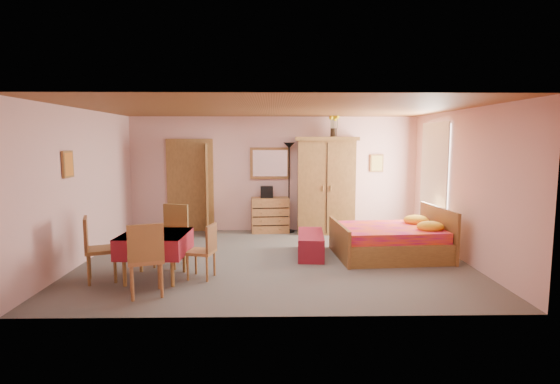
{
  "coord_description": "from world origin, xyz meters",
  "views": [
    {
      "loc": [
        -0.04,
        -7.44,
        2.07
      ],
      "look_at": [
        0.1,
        0.3,
        1.15
      ],
      "focal_mm": 28.0,
      "sensor_mm": 36.0,
      "label": 1
    }
  ],
  "objects_px": {
    "stereo": "(267,192)",
    "floor_lamp": "(289,188)",
    "chair_north": "(170,236)",
    "chair_east": "(201,251)",
    "chest_of_drawers": "(270,215)",
    "wall_mirror": "(270,163)",
    "dining_table": "(156,256)",
    "chair_west": "(101,249)",
    "bench": "(311,244)",
    "sunflower_vase": "(334,125)",
    "bed": "(389,232)",
    "chair_south": "(145,258)",
    "wardrobe": "(326,185)"
  },
  "relations": [
    {
      "from": "chair_north",
      "to": "chair_west",
      "type": "relative_size",
      "value": 1.04
    },
    {
      "from": "sunflower_vase",
      "to": "chair_south",
      "type": "relative_size",
      "value": 0.52
    },
    {
      "from": "wardrobe",
      "to": "chair_south",
      "type": "bearing_deg",
      "value": -123.77
    },
    {
      "from": "chest_of_drawers",
      "to": "stereo",
      "type": "xyz_separation_m",
      "value": [
        -0.08,
        0.01,
        0.52
      ]
    },
    {
      "from": "chair_west",
      "to": "floor_lamp",
      "type": "bearing_deg",
      "value": 118.81
    },
    {
      "from": "chair_west",
      "to": "chest_of_drawers",
      "type": "bearing_deg",
      "value": 123.1
    },
    {
      "from": "chest_of_drawers",
      "to": "chair_east",
      "type": "relative_size",
      "value": 1.01
    },
    {
      "from": "stereo",
      "to": "chair_north",
      "type": "xyz_separation_m",
      "value": [
        -1.57,
        -2.64,
        -0.41
      ]
    },
    {
      "from": "dining_table",
      "to": "chair_north",
      "type": "xyz_separation_m",
      "value": [
        0.06,
        0.69,
        0.15
      ]
    },
    {
      "from": "wall_mirror",
      "to": "bench",
      "type": "distance_m",
      "value": 2.7
    },
    {
      "from": "wall_mirror",
      "to": "wardrobe",
      "type": "xyz_separation_m",
      "value": [
        1.24,
        -0.29,
        -0.48
      ]
    },
    {
      "from": "chest_of_drawers",
      "to": "chair_south",
      "type": "height_order",
      "value": "chair_south"
    },
    {
      "from": "chest_of_drawers",
      "to": "floor_lamp",
      "type": "bearing_deg",
      "value": -2.23
    },
    {
      "from": "chest_of_drawers",
      "to": "stereo",
      "type": "relative_size",
      "value": 3.0
    },
    {
      "from": "stereo",
      "to": "chair_north",
      "type": "distance_m",
      "value": 3.1
    },
    {
      "from": "sunflower_vase",
      "to": "bench",
      "type": "height_order",
      "value": "sunflower_vase"
    },
    {
      "from": "sunflower_vase",
      "to": "chair_east",
      "type": "height_order",
      "value": "sunflower_vase"
    },
    {
      "from": "sunflower_vase",
      "to": "chair_west",
      "type": "height_order",
      "value": "sunflower_vase"
    },
    {
      "from": "chest_of_drawers",
      "to": "wall_mirror",
      "type": "relative_size",
      "value": 0.92
    },
    {
      "from": "sunflower_vase",
      "to": "chair_east",
      "type": "relative_size",
      "value": 0.63
    },
    {
      "from": "bench",
      "to": "dining_table",
      "type": "height_order",
      "value": "dining_table"
    },
    {
      "from": "stereo",
      "to": "chair_west",
      "type": "height_order",
      "value": "stereo"
    },
    {
      "from": "wall_mirror",
      "to": "bench",
      "type": "xyz_separation_m",
      "value": [
        0.74,
        -2.21,
        -1.35
      ]
    },
    {
      "from": "dining_table",
      "to": "chair_east",
      "type": "bearing_deg",
      "value": 2.75
    },
    {
      "from": "chest_of_drawers",
      "to": "wall_mirror",
      "type": "height_order",
      "value": "wall_mirror"
    },
    {
      "from": "sunflower_vase",
      "to": "bench",
      "type": "distance_m",
      "value": 3.03
    },
    {
      "from": "stereo",
      "to": "bed",
      "type": "distance_m",
      "value": 3.09
    },
    {
      "from": "chest_of_drawers",
      "to": "chair_west",
      "type": "height_order",
      "value": "chair_west"
    },
    {
      "from": "bench",
      "to": "chair_south",
      "type": "height_order",
      "value": "chair_south"
    },
    {
      "from": "chair_north",
      "to": "chair_east",
      "type": "bearing_deg",
      "value": 151.76
    },
    {
      "from": "sunflower_vase",
      "to": "wardrobe",
      "type": "bearing_deg",
      "value": -163.46
    },
    {
      "from": "chest_of_drawers",
      "to": "bed",
      "type": "xyz_separation_m",
      "value": [
        2.13,
        -2.1,
        0.05
      ]
    },
    {
      "from": "wardrobe",
      "to": "sunflower_vase",
      "type": "height_order",
      "value": "sunflower_vase"
    },
    {
      "from": "chest_of_drawers",
      "to": "chair_south",
      "type": "bearing_deg",
      "value": -116.73
    },
    {
      "from": "floor_lamp",
      "to": "wall_mirror",
      "type": "bearing_deg",
      "value": 155.33
    },
    {
      "from": "bench",
      "to": "chair_north",
      "type": "xyz_separation_m",
      "value": [
        -2.38,
        -0.62,
        0.3
      ]
    },
    {
      "from": "stereo",
      "to": "dining_table",
      "type": "distance_m",
      "value": 3.74
    },
    {
      "from": "bench",
      "to": "chair_west",
      "type": "bearing_deg",
      "value": -156.68
    },
    {
      "from": "stereo",
      "to": "chest_of_drawers",
      "type": "bearing_deg",
      "value": -7.45
    },
    {
      "from": "stereo",
      "to": "floor_lamp",
      "type": "height_order",
      "value": "floor_lamp"
    },
    {
      "from": "bed",
      "to": "chair_south",
      "type": "bearing_deg",
      "value": -157.6
    },
    {
      "from": "floor_lamp",
      "to": "chair_west",
      "type": "xyz_separation_m",
      "value": [
        -2.9,
        -3.4,
        -0.53
      ]
    },
    {
      "from": "sunflower_vase",
      "to": "chair_west",
      "type": "relative_size",
      "value": 0.54
    },
    {
      "from": "dining_table",
      "to": "chair_west",
      "type": "distance_m",
      "value": 0.79
    },
    {
      "from": "stereo",
      "to": "dining_table",
      "type": "xyz_separation_m",
      "value": [
        -1.63,
        -3.32,
        -0.57
      ]
    },
    {
      "from": "stereo",
      "to": "chair_north",
      "type": "relative_size",
      "value": 0.28
    },
    {
      "from": "chest_of_drawers",
      "to": "bench",
      "type": "xyz_separation_m",
      "value": [
        0.74,
        -2.0,
        -0.19
      ]
    },
    {
      "from": "floor_lamp",
      "to": "bed",
      "type": "relative_size",
      "value": 1.06
    },
    {
      "from": "wardrobe",
      "to": "chair_south",
      "type": "height_order",
      "value": "wardrobe"
    },
    {
      "from": "stereo",
      "to": "chair_north",
      "type": "bearing_deg",
      "value": -120.76
    }
  ]
}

